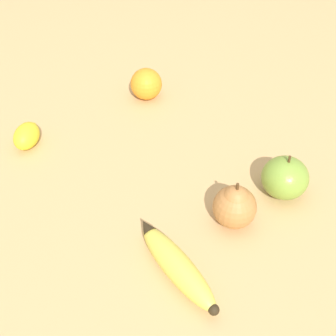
% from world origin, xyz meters
% --- Properties ---
extents(ground_plane, '(3.00, 3.00, 0.00)m').
position_xyz_m(ground_plane, '(0.00, 0.00, 0.00)').
color(ground_plane, tan).
extents(banana, '(0.19, 0.11, 0.04)m').
position_xyz_m(banana, '(0.17, -0.17, 0.02)').
color(banana, '#DBCC4C').
rests_on(banana, ground_plane).
extents(orange, '(0.07, 0.07, 0.07)m').
position_xyz_m(orange, '(-0.14, 0.19, 0.04)').
color(orange, orange).
rests_on(orange, ground_plane).
extents(pear, '(0.07, 0.07, 0.09)m').
position_xyz_m(pear, '(0.20, -0.03, 0.04)').
color(pear, '#B2753D').
rests_on(pear, ground_plane).
extents(apple, '(0.08, 0.08, 0.09)m').
position_xyz_m(apple, '(0.24, 0.08, 0.04)').
color(apple, olive).
rests_on(apple, ground_plane).
extents(lemon, '(0.07, 0.08, 0.05)m').
position_xyz_m(lemon, '(-0.24, -0.08, 0.02)').
color(lemon, yellow).
rests_on(lemon, ground_plane).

